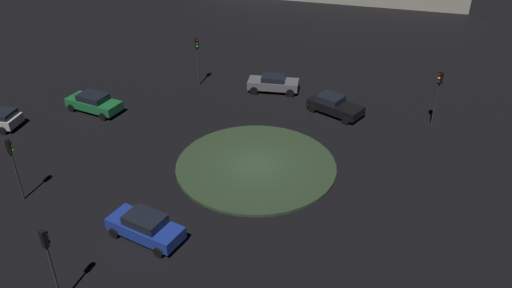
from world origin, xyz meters
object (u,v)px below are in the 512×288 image
object	(u,v)px
car_blue	(145,226)
car_green	(94,103)
car_black	(334,105)
traffic_light_east	(48,253)
traffic_light_northwest	(438,89)
traffic_light_southwest	(197,52)
traffic_light_southeast	(12,158)
car_grey	(273,83)

from	to	relation	value
car_blue	car_green	distance (m)	16.86
car_black	traffic_light_east	xyz separation A→B (m)	(24.15, -6.45, 2.40)
traffic_light_east	car_black	bearing A→B (deg)	-0.25
car_green	traffic_light_northwest	xyz separation A→B (m)	(-8.45, 25.41, 2.39)
traffic_light_southwest	traffic_light_east	bearing A→B (deg)	-30.47
car_black	traffic_light_southeast	world-z (taller)	traffic_light_southeast
car_blue	traffic_light_southwest	bearing A→B (deg)	-63.11
car_grey	traffic_light_southeast	size ratio (longest dim) A/B	1.09
car_blue	traffic_light_east	size ratio (longest dim) A/B	1.01
traffic_light_southwest	car_grey	bearing A→B (deg)	57.11
traffic_light_northwest	traffic_light_southeast	bearing A→B (deg)	-4.29
car_green	traffic_light_southeast	distance (m)	12.05
traffic_light_southeast	traffic_light_northwest	world-z (taller)	traffic_light_northwest
car_blue	traffic_light_southeast	world-z (taller)	traffic_light_southeast
traffic_light_east	traffic_light_southwest	size ratio (longest dim) A/B	1.02
car_green	traffic_light_southwest	size ratio (longest dim) A/B	1.07
car_green	traffic_light_northwest	bearing A→B (deg)	21.33
traffic_light_east	car_grey	bearing A→B (deg)	13.89
traffic_light_southeast	traffic_light_northwest	xyz separation A→B (m)	(-19.71, 21.76, 0.14)
car_black	traffic_light_northwest	world-z (taller)	traffic_light_northwest
car_blue	traffic_light_east	world-z (taller)	traffic_light_east
traffic_light_southwest	traffic_light_southeast	bearing A→B (deg)	-49.38
traffic_light_northwest	traffic_light_southwest	world-z (taller)	traffic_light_northwest
car_grey	traffic_light_east	xyz separation A→B (m)	(26.09, -0.37, 2.37)
traffic_light_southeast	car_green	bearing A→B (deg)	70.05
car_grey	traffic_light_east	bearing A→B (deg)	-105.43
car_grey	car_green	bearing A→B (deg)	-156.26
car_green	car_black	bearing A→B (deg)	25.49
car_black	traffic_light_southwest	xyz separation A→B (m)	(-0.55, -12.72, 2.35)
car_grey	traffic_light_southwest	world-z (taller)	traffic_light_southwest
car_black	car_green	distance (m)	19.43
traffic_light_northwest	car_green	bearing A→B (deg)	-28.06
car_blue	car_green	xyz separation A→B (m)	(-11.20, -12.60, -0.01)
traffic_light_southeast	traffic_light_southwest	xyz separation A→B (m)	(-19.26, 1.57, 0.07)
car_black	traffic_light_southwest	bearing A→B (deg)	-165.49
car_blue	traffic_light_southeast	bearing A→B (deg)	6.26
car_green	traffic_light_northwest	distance (m)	26.88
car_black	traffic_light_east	bearing A→B (deg)	-87.98
traffic_light_southeast	traffic_light_southwest	size ratio (longest dim) A/B	0.98
car_black	car_blue	bearing A→B (deg)	-89.02
car_grey	traffic_light_northwest	world-z (taller)	traffic_light_northwest
traffic_light_southeast	traffic_light_east	bearing A→B (deg)	-72.65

